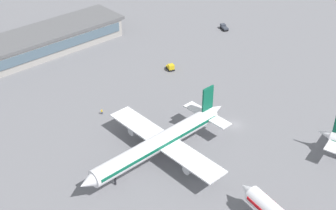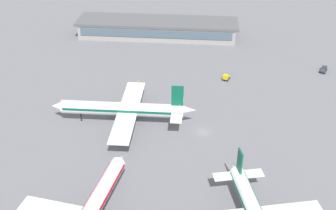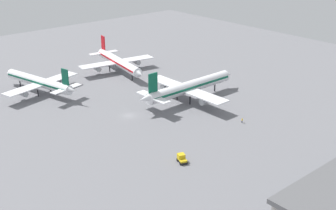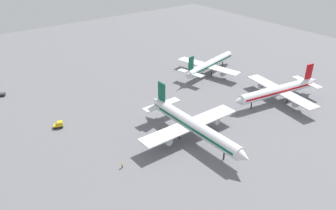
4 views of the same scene
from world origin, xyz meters
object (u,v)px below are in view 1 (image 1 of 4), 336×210
(pushback_tractor, at_px, (224,27))
(ground_crew_worker, at_px, (102,112))
(airplane_at_gate, at_px, (160,142))
(baggage_tug, at_px, (171,67))

(pushback_tractor, bearing_deg, ground_crew_worker, 126.84)
(airplane_at_gate, height_order, pushback_tractor, airplane_at_gate)
(baggage_tug, xyz_separation_m, pushback_tractor, (-39.02, -10.91, -0.19))
(airplane_at_gate, distance_m, baggage_tug, 47.24)
(airplane_at_gate, xyz_separation_m, ground_crew_worker, (-0.59, -26.62, -4.34))
(pushback_tractor, bearing_deg, baggage_tug, 128.94)
(baggage_tug, bearing_deg, pushback_tractor, 126.15)
(pushback_tractor, bearing_deg, airplane_at_gate, 144.50)
(pushback_tractor, relative_size, ground_crew_worker, 2.87)
(airplane_at_gate, bearing_deg, pushback_tractor, -149.57)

